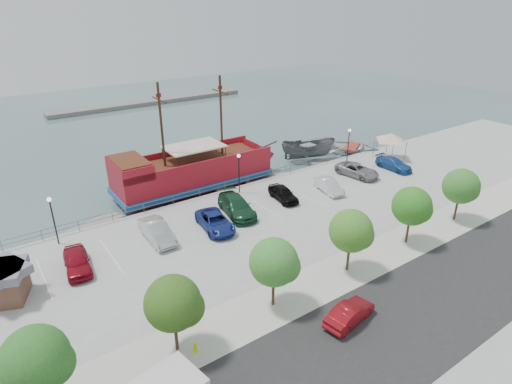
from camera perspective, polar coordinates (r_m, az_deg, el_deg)
ground at (r=40.87m, az=2.76°, el=-4.45°), size 160.00×160.00×0.00m
land_slab at (r=30.22m, az=29.36°, el=-19.23°), size 100.00×58.00×1.20m
street at (r=31.41m, az=21.43°, el=-14.18°), size 100.00×8.00×0.04m
sidewalk at (r=34.18m, az=13.19°, el=-9.52°), size 100.00×4.00×0.05m
seawall_railing at (r=45.96m, az=-3.12°, el=1.09°), size 50.00×0.06×1.00m
far_shore at (r=91.20m, az=-13.82°, el=11.56°), size 40.00×3.00×0.80m
pirate_ship at (r=48.54m, az=-6.79°, el=3.04°), size 20.37×5.76×12.83m
patrol_boat at (r=56.78m, az=6.93°, el=5.42°), size 7.51×5.72×2.75m
speedboat at (r=60.60m, az=12.60°, el=5.64°), size 8.41×9.08×1.53m
dock_west at (r=42.76m, az=-21.48°, el=-4.60°), size 7.18×4.25×0.40m
dock_mid at (r=50.95m, az=2.30°, el=1.90°), size 7.03×4.56×0.39m
dock_east at (r=57.05m, az=10.22°, el=4.03°), size 6.44×3.98×0.36m
shed at (r=33.92m, az=-30.74°, el=-10.36°), size 3.93×3.93×2.49m
canopy_tent at (r=56.47m, az=17.65°, el=7.45°), size 4.75×4.75×3.78m
street_sedan at (r=28.59m, az=12.36°, el=-15.54°), size 4.06×2.00×1.28m
fire_hydrant at (r=26.48m, az=-8.12°, el=-19.84°), size 0.23×0.23×0.67m
lamp_post_left at (r=38.32m, az=-25.56°, el=-2.48°), size 0.36×0.36×4.28m
lamp_post_mid at (r=44.03m, az=-2.29°, el=3.42°), size 0.36×0.36×4.28m
lamp_post_right at (r=53.86m, az=12.26°, el=6.85°), size 0.36×0.36×4.28m
tree_a at (r=23.80m, az=-26.95°, el=-19.34°), size 3.30×3.20×5.00m
tree_b at (r=24.87m, az=-10.63°, el=-14.48°), size 3.30×3.20×5.00m
tree_c at (r=27.72m, az=2.72°, el=-9.46°), size 3.30×3.20×5.00m
tree_d at (r=31.88m, az=12.80°, el=-5.21°), size 3.30×3.20×5.00m
tree_e at (r=36.91m, az=20.26°, el=-1.91°), size 3.30×3.20×5.00m
tree_f at (r=42.50m, az=25.82°, el=0.59°), size 3.30×3.20×5.00m
parked_car_a at (r=35.12m, az=-22.78°, el=-8.53°), size 2.31×4.59×1.50m
parked_car_b at (r=37.15m, az=-13.08°, el=-5.11°), size 1.78×4.93×1.62m
parked_car_c at (r=38.05m, az=-5.47°, el=-3.97°), size 3.01×5.33×1.40m
parked_car_d at (r=40.41m, az=-2.61°, el=-1.88°), size 3.29×6.01×1.65m
parked_car_e at (r=43.31m, az=3.65°, el=-0.19°), size 2.24×4.35×1.41m
parked_car_f at (r=45.73m, az=9.67°, el=0.85°), size 2.22×4.35×1.37m
parked_car_g at (r=50.45m, az=13.33°, el=2.85°), size 3.16×5.46×1.43m
parked_car_h at (r=53.68m, az=17.90°, el=3.59°), size 1.91×4.70×1.36m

